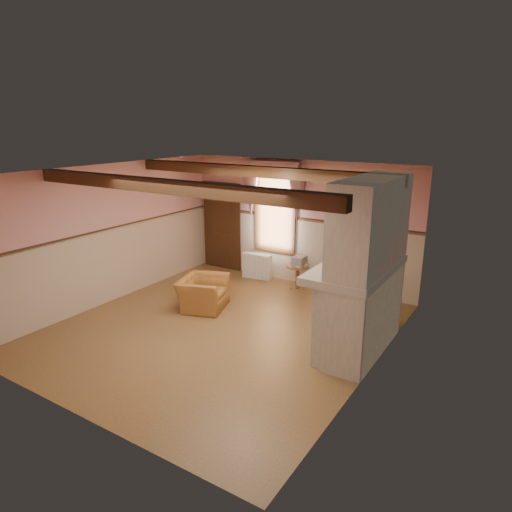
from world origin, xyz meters
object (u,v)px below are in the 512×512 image
Objects in this scene: oil_lamp at (364,252)px; bowl at (356,263)px; radiator at (257,266)px; mantel_clock at (374,248)px; side_table at (297,277)px; armchair at (203,293)px.

bowl is at bearing -90.00° from oil_lamp.
mantel_clock is at bearing -28.00° from radiator.
oil_lamp is at bearing 90.00° from bowl.
armchair is at bearing -118.86° from side_table.
bowl is 1.55× the size of mantel_clock.
radiator is (-1.14, 0.13, 0.02)m from side_table.
oil_lamp is (3.17, -1.76, 1.26)m from radiator.
side_table is at bearing 135.35° from bowl.
side_table is at bearing 150.05° from mantel_clock.
armchair is 4.04× the size of mantel_clock.
mantel_clock is (3.11, 0.81, 1.20)m from armchair.
radiator is (-0.05, 2.10, -0.02)m from armchair.
armchair is 2.61× the size of bowl.
bowl reaches higher than side_table.
bowl is (3.17, -2.13, 1.17)m from radiator.
oil_lamp is at bearing -90.00° from mantel_clock.
oil_lamp reaches higher than bowl.
radiator is at bearing 150.95° from oil_lamp.
radiator is 2.50× the size of oil_lamp.
mantel_clock is 0.86× the size of oil_lamp.
oil_lamp reaches higher than armchair.
radiator is at bearing -17.32° from armchair.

